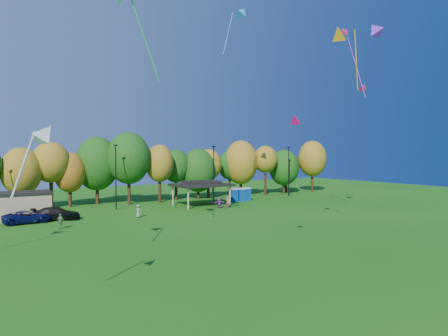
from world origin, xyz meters
TOP-DOWN VIEW (x-y plane):
  - ground at (0.00, 0.00)m, footprint 160.00×160.00m
  - tree_line at (-1.03, 45.51)m, footprint 93.57×10.55m
  - lamp_posts at (2.00, 40.00)m, footprint 64.50×0.25m
  - utility_building at (-10.00, 38.00)m, footprint 6.30×4.30m
  - pavilion at (14.00, 37.00)m, footprint 8.20×6.20m
  - porta_potties at (22.33, 38.64)m, footprint 3.75×1.46m
  - car_c at (-9.89, 34.36)m, footprint 5.23×2.73m
  - car_d at (-6.72, 34.90)m, footprint 5.73×3.72m
  - far_person_1 at (16.15, 33.04)m, footprint 0.57×0.71m
  - far_person_2 at (2.06, 31.45)m, footprint 0.86×0.94m
  - far_person_3 at (14.59, 32.85)m, footprint 1.57×1.06m
  - far_person_5 at (-7.41, 28.72)m, footprint 0.90×0.98m
  - kite_0 at (10.78, 7.94)m, footprint 3.21×2.21m
  - kite_1 at (22.48, 13.29)m, footprint 1.78×4.98m
  - kite_4 at (-12.46, 3.68)m, footprint 2.12×1.26m
  - kite_6 at (30.55, 21.07)m, footprint 1.80×1.57m
  - kite_7 at (4.73, 6.65)m, footprint 1.52×1.44m
  - kite_9 at (13.78, 26.17)m, footprint 3.83×2.09m
  - kite_13 at (20.37, 15.55)m, footprint 1.55×1.29m

SIDE VIEW (x-z plane):
  - ground at x=0.00m, z-range 0.00..0.00m
  - car_c at x=-9.89m, z-range 0.00..1.41m
  - car_d at x=-6.72m, z-range 0.00..1.54m
  - far_person_2 at x=2.06m, z-range 0.00..1.61m
  - far_person_5 at x=-7.41m, z-range 0.00..1.62m
  - far_person_3 at x=14.59m, z-range 0.00..1.62m
  - far_person_1 at x=16.15m, z-range 0.00..1.71m
  - porta_potties at x=22.33m, z-range 0.01..2.19m
  - utility_building at x=-10.00m, z-range 0.01..3.26m
  - pavilion at x=14.00m, z-range 1.34..5.11m
  - lamp_posts at x=2.00m, z-range 0.36..9.45m
  - tree_line at x=-1.03m, z-range 0.34..11.49m
  - kite_4 at x=-12.46m, z-range 6.95..10.33m
  - kite_7 at x=4.73m, z-range 9.73..10.97m
  - kite_6 at x=30.55m, z-range 16.25..17.77m
  - kite_0 at x=10.78m, z-range 15.01..20.51m
  - kite_1 at x=22.48m, z-range 17.11..25.61m
  - kite_13 at x=20.37m, z-range 20.71..22.13m
  - kite_9 at x=13.78m, z-range 22.22..28.69m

